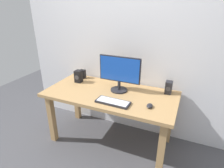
{
  "coord_description": "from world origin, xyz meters",
  "views": [
    {
      "loc": [
        0.85,
        -1.9,
        1.75
      ],
      "look_at": [
        0.02,
        0.0,
        0.84
      ],
      "focal_mm": 30.29,
      "sensor_mm": 36.0,
      "label": 1
    }
  ],
  "objects_px": {
    "keyboard_primary": "(113,102)",
    "audio_controller": "(83,74)",
    "monitor": "(120,72)",
    "speaker_left": "(79,76)",
    "desk": "(110,100)",
    "mouse": "(150,106)",
    "speaker_right": "(169,87)"
  },
  "relations": [
    {
      "from": "monitor",
      "to": "speaker_right",
      "type": "xyz_separation_m",
      "value": [
        0.58,
        0.16,
        -0.16
      ]
    },
    {
      "from": "monitor",
      "to": "audio_controller",
      "type": "bearing_deg",
      "value": 164.87
    },
    {
      "from": "monitor",
      "to": "speaker_left",
      "type": "distance_m",
      "value": 0.63
    },
    {
      "from": "monitor",
      "to": "audio_controller",
      "type": "height_order",
      "value": "monitor"
    },
    {
      "from": "keyboard_primary",
      "to": "audio_controller",
      "type": "xyz_separation_m",
      "value": [
        -0.7,
        0.51,
        0.05
      ]
    },
    {
      "from": "monitor",
      "to": "keyboard_primary",
      "type": "relative_size",
      "value": 1.35
    },
    {
      "from": "monitor",
      "to": "speaker_right",
      "type": "distance_m",
      "value": 0.62
    },
    {
      "from": "monitor",
      "to": "speaker_left",
      "type": "bearing_deg",
      "value": 177.87
    },
    {
      "from": "keyboard_primary",
      "to": "monitor",
      "type": "bearing_deg",
      "value": 99.68
    },
    {
      "from": "audio_controller",
      "to": "speaker_left",
      "type": "bearing_deg",
      "value": -78.43
    },
    {
      "from": "mouse",
      "to": "speaker_right",
      "type": "distance_m",
      "value": 0.45
    },
    {
      "from": "audio_controller",
      "to": "keyboard_primary",
      "type": "bearing_deg",
      "value": -35.93
    },
    {
      "from": "monitor",
      "to": "audio_controller",
      "type": "relative_size",
      "value": 4.19
    },
    {
      "from": "desk",
      "to": "audio_controller",
      "type": "xyz_separation_m",
      "value": [
        -0.57,
        0.28,
        0.16
      ]
    },
    {
      "from": "keyboard_primary",
      "to": "audio_controller",
      "type": "height_order",
      "value": "audio_controller"
    },
    {
      "from": "monitor",
      "to": "speaker_right",
      "type": "height_order",
      "value": "monitor"
    },
    {
      "from": "keyboard_primary",
      "to": "speaker_left",
      "type": "height_order",
      "value": "speaker_left"
    },
    {
      "from": "speaker_left",
      "to": "mouse",
      "type": "bearing_deg",
      "value": -15.04
    },
    {
      "from": "mouse",
      "to": "monitor",
      "type": "bearing_deg",
      "value": 145.78
    },
    {
      "from": "desk",
      "to": "monitor",
      "type": "height_order",
      "value": "monitor"
    },
    {
      "from": "keyboard_primary",
      "to": "audio_controller",
      "type": "relative_size",
      "value": 3.1
    },
    {
      "from": "desk",
      "to": "keyboard_primary",
      "type": "bearing_deg",
      "value": -59.63
    },
    {
      "from": "audio_controller",
      "to": "desk",
      "type": "bearing_deg",
      "value": -26.51
    },
    {
      "from": "monitor",
      "to": "mouse",
      "type": "distance_m",
      "value": 0.56
    },
    {
      "from": "speaker_right",
      "to": "audio_controller",
      "type": "xyz_separation_m",
      "value": [
        -1.22,
        0.01,
        -0.01
      ]
    },
    {
      "from": "monitor",
      "to": "speaker_left",
      "type": "height_order",
      "value": "monitor"
    },
    {
      "from": "monitor",
      "to": "mouse",
      "type": "xyz_separation_m",
      "value": [
        0.45,
        -0.26,
        -0.22
      ]
    },
    {
      "from": "mouse",
      "to": "desk",
      "type": "bearing_deg",
      "value": 159.83
    },
    {
      "from": "speaker_left",
      "to": "audio_controller",
      "type": "xyz_separation_m",
      "value": [
        -0.03,
        0.15,
        -0.02
      ]
    },
    {
      "from": "speaker_right",
      "to": "keyboard_primary",
      "type": "bearing_deg",
      "value": -136.36
    },
    {
      "from": "desk",
      "to": "audio_controller",
      "type": "relative_size",
      "value": 12.91
    },
    {
      "from": "speaker_left",
      "to": "desk",
      "type": "bearing_deg",
      "value": -13.85
    }
  ]
}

